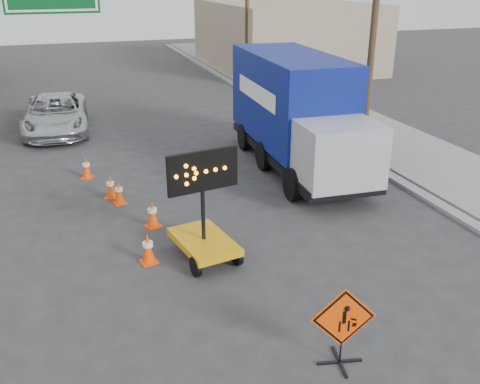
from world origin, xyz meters
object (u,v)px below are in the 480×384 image
construction_sign (343,325)px  pickup_truck (56,114)px  arrow_board (204,235)px  box_truck (296,119)px

construction_sign → pickup_truck: pickup_truck is taller
construction_sign → arrow_board: bearing=117.4°
pickup_truck → arrow_board: bearing=-73.2°
pickup_truck → box_truck: box_truck is taller
construction_sign → box_truck: bearing=81.6°
construction_sign → box_truck: 10.65m
construction_sign → pickup_truck: size_ratio=0.27×
arrow_board → box_truck: size_ratio=0.33×
construction_sign → pickup_truck: (-4.49, 17.62, -0.03)m
pickup_truck → construction_sign: bearing=-72.6°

